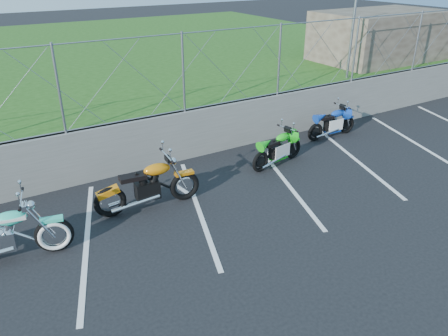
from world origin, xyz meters
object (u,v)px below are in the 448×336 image
sportbike_blue (333,124)px  cruiser_turquoise (3,238)px  naked_orange (150,187)px  sportbike_green (278,150)px

sportbike_blue → cruiser_turquoise: bearing=-169.6°
naked_orange → sportbike_blue: bearing=15.0°
cruiser_turquoise → naked_orange: bearing=19.5°
naked_orange → sportbike_green: (3.70, 0.34, -0.09)m
naked_orange → sportbike_blue: naked_orange is taller
naked_orange → sportbike_blue: (6.30, 1.06, -0.09)m
cruiser_turquoise → sportbike_blue: size_ratio=1.31×
sportbike_green → sportbike_blue: sportbike_green is taller
sportbike_green → sportbike_blue: (2.60, 0.72, -0.00)m
cruiser_turquoise → sportbike_blue: (9.19, 1.46, -0.07)m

